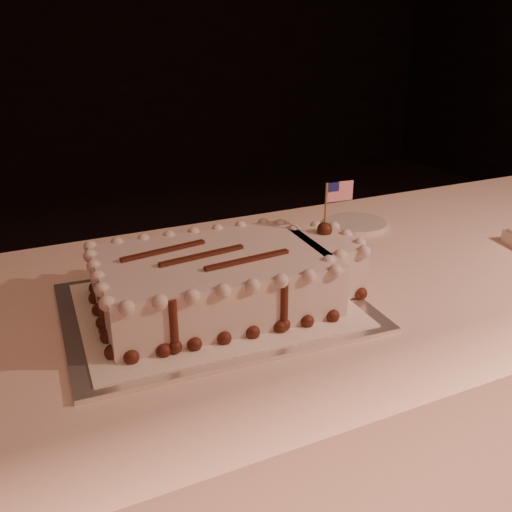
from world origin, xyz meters
name	(u,v)px	position (x,y,z in m)	size (l,w,h in m)	color
banquet_table	(322,429)	(0.00, 0.60, 0.38)	(2.40, 0.80, 0.75)	#FFD5C5
cake_board	(214,307)	(-0.26, 0.56, 0.75)	(0.50, 0.38, 0.01)	white
doily	(214,304)	(-0.26, 0.56, 0.76)	(0.45, 0.34, 0.00)	white
sheet_cake	(228,278)	(-0.23, 0.56, 0.81)	(0.49, 0.30, 0.19)	silver
side_plate	(356,224)	(0.21, 0.81, 0.76)	(0.15, 0.15, 0.01)	silver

